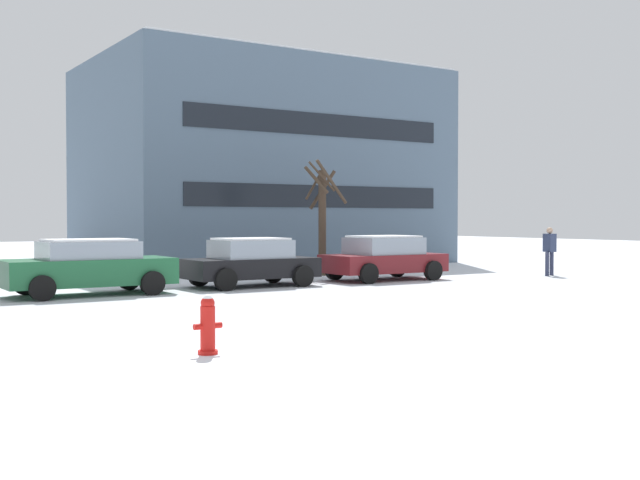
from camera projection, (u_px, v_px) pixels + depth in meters
name	position (u px, v px, depth m)	size (l,w,h in m)	color
ground_plane	(73.00, 348.00, 12.18)	(120.00, 120.00, 0.00)	white
road_surface	(27.00, 325.00, 14.77)	(80.00, 8.17, 0.00)	silver
fire_hydrant	(208.00, 324.00, 11.62)	(0.44, 0.30, 0.89)	red
parked_car_green	(89.00, 266.00, 20.62)	(4.32, 2.11, 1.48)	#1E6038
parked_car_black	(251.00, 262.00, 23.22)	(3.86, 2.04, 1.44)	black
parked_car_maroon	(384.00, 258.00, 25.67)	(4.01, 2.12, 1.46)	maroon
pedestrian_crossing	(550.00, 248.00, 27.64)	(0.53, 0.43, 1.70)	#2D334C
tree_far_left	(322.00, 214.00, 27.70)	(1.34, 1.35, 4.05)	#423326
building_far_right	(261.00, 166.00, 36.17)	(14.98, 10.17, 8.86)	slate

